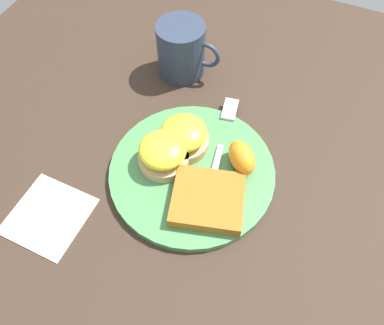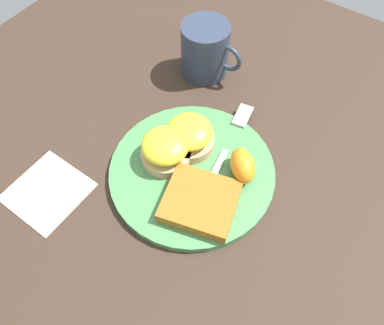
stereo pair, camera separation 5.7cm
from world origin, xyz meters
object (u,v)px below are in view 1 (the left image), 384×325
sandwich_benedict_left (184,136)px  fork (221,143)px  hashbrown_patty (208,199)px  sandwich_benedict_right (163,153)px  orange_wedge (242,158)px  cup (182,50)px

sandwich_benedict_left → fork: sandwich_benedict_left is taller
hashbrown_patty → sandwich_benedict_right: bearing=157.2°
hashbrown_patty → orange_wedge: size_ratio=1.74×
sandwich_benedict_right → fork: size_ratio=0.35×
hashbrown_patty → orange_wedge: (0.02, 0.08, 0.01)m
sandwich_benedict_left → orange_wedge: (0.10, 0.00, -0.00)m
sandwich_benedict_left → hashbrown_patty: bearing=-47.2°
sandwich_benedict_right → sandwich_benedict_left: bearing=69.8°
hashbrown_patty → orange_wedge: bearing=74.8°
fork → sandwich_benedict_left: bearing=-154.0°
sandwich_benedict_left → hashbrown_patty: size_ratio=0.76×
orange_wedge → cup: 0.25m
sandwich_benedict_left → sandwich_benedict_right: bearing=-110.2°
orange_wedge → fork: bearing=148.2°
sandwich_benedict_left → hashbrown_patty: (0.08, -0.08, -0.01)m
orange_wedge → fork: size_ratio=0.26×
sandwich_benedict_right → orange_wedge: (0.11, 0.04, -0.00)m
sandwich_benedict_right → hashbrown_patty: sandwich_benedict_right is taller
hashbrown_patty → fork: (-0.02, 0.11, -0.01)m
fork → orange_wedge: bearing=-31.8°
fork → cup: (-0.14, 0.14, 0.03)m
sandwich_benedict_left → orange_wedge: sandwich_benedict_left is taller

